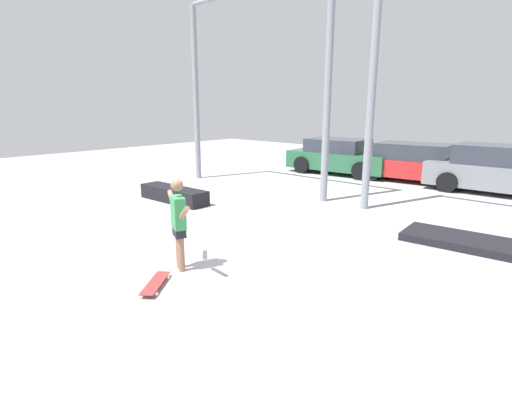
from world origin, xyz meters
The scene contains 10 objects.
ground_plane centered at (0.00, 0.00, 0.00)m, with size 36.00×36.00×0.00m, color #9E9EA3.
skateboarder centered at (0.31, -1.04, 0.85)m, with size 1.22×0.62×1.53m.
skateboard centered at (0.56, -1.71, 0.06)m, with size 0.66×0.78×0.08m.
grind_box centered at (-3.72, 1.81, 0.20)m, with size 2.32×0.61×0.40m, color black.
manual_pad centered at (3.62, 3.43, 0.08)m, with size 2.59×1.04×0.15m, color black.
canopy_support_left centered at (-3.38, 4.71, 3.68)m, with size 5.69×0.20×6.04m.
canopy_support_right centered at (3.38, 4.71, 3.68)m, with size 5.69×0.20×6.04m.
parked_car_green centered at (-2.77, 9.18, 0.66)m, with size 4.14×2.23×1.36m.
parked_car_red centered at (0.13, 9.48, 0.65)m, with size 4.52×2.18×1.34m.
parked_car_grey centered at (2.80, 9.18, 0.70)m, with size 4.22×1.97×1.47m.
Camera 1 is at (5.38, -4.77, 2.66)m, focal length 28.00 mm.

